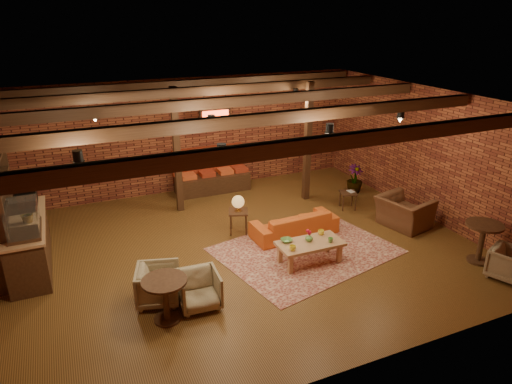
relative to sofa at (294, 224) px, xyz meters
name	(u,v)px	position (x,y,z in m)	size (l,w,h in m)	color
floor	(238,249)	(-1.45, -0.13, -0.29)	(10.00, 10.00, 0.00)	#3F280F
ceiling	(236,103)	(-1.45, -0.13, 2.91)	(10.00, 8.00, 0.02)	black
wall_back	(185,136)	(-1.45, 3.87, 1.31)	(10.00, 0.02, 3.20)	#5E241B
wall_front	(347,277)	(-1.45, -4.13, 1.31)	(10.00, 0.02, 3.20)	#5E241B
wall_right	(426,153)	(3.55, -0.13, 1.31)	(0.02, 8.00, 3.20)	#5E241B
ceiling_beams	(236,109)	(-1.45, -0.13, 2.79)	(9.80, 6.40, 0.22)	black
ceiling_pipe	(210,107)	(-1.45, 1.47, 2.56)	(0.12, 0.12, 9.60)	black
post_left	(177,151)	(-2.05, 2.47, 1.31)	(0.16, 0.16, 3.20)	black
post_right	(308,143)	(1.35, 1.87, 1.31)	(0.16, 0.16, 3.20)	black
service_counter	(26,231)	(-5.55, 0.87, 0.51)	(0.80, 2.50, 1.60)	black
plant_counter	(28,207)	(-5.45, 1.07, 0.93)	(0.35, 0.39, 0.30)	#337F33
shelving_hutch	(0,214)	(-5.95, 0.97, 0.91)	(0.52, 2.00, 2.40)	black
banquette	(212,175)	(-0.85, 3.42, 0.21)	(2.10, 0.70, 1.00)	#9D301A
service_sign	(215,114)	(-0.85, 2.97, 2.06)	(0.86, 0.06, 0.30)	red
ceiling_spotlights	(236,121)	(-1.45, -0.13, 2.57)	(6.40, 4.40, 0.28)	black
rug	(305,250)	(-0.12, -0.76, -0.29)	(3.56, 2.72, 0.01)	maroon
sofa	(294,224)	(0.00, 0.00, 0.00)	(2.00, 0.78, 0.58)	#C8531B
coffee_table	(309,245)	(-0.30, -1.22, 0.12)	(1.36, 0.69, 0.71)	#A47D4C
side_table_lamp	(238,205)	(-1.13, 0.66, 0.41)	(0.57, 0.57, 0.93)	black
round_table_left	(165,293)	(-3.44, -1.94, 0.24)	(0.75, 0.75, 0.78)	black
armchair_a	(158,283)	(-3.44, -1.35, 0.09)	(0.73, 0.69, 0.76)	beige
armchair_b	(199,288)	(-2.81, -1.76, 0.07)	(0.70, 0.65, 0.72)	beige
armchair_right	(405,207)	(2.64, -0.62, 0.20)	(1.13, 0.74, 0.99)	brown
side_table_book	(348,193)	(2.02, 0.82, 0.13)	(0.52, 0.52, 0.48)	black
round_table_right	(482,237)	(2.95, -2.59, 0.28)	(0.74, 0.74, 0.86)	black
armchair_far	(509,262)	(2.95, -3.28, 0.05)	(0.66, 0.62, 0.68)	beige
plant_tall	(357,152)	(2.86, 1.73, 0.92)	(1.35, 1.35, 2.42)	#4C7F4C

